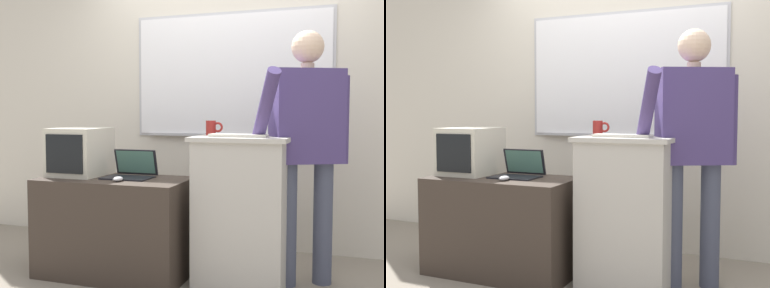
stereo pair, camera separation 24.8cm
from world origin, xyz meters
TOP-DOWN VIEW (x-y plane):
  - back_wall at (0.00, 1.35)m, footprint 6.40×0.17m
  - lectern_podium at (0.31, 0.36)m, footprint 0.65×0.43m
  - side_desk at (-0.60, 0.29)m, footprint 1.07×0.58m
  - person_presenter at (0.72, 0.53)m, footprint 0.64×0.73m
  - laptop at (-0.51, 0.37)m, footprint 0.34×0.29m
  - wireless_keyboard at (0.30, 0.31)m, footprint 0.38×0.12m
  - computer_mouse_by_laptop at (-0.50, 0.15)m, footprint 0.06×0.10m
  - crt_monitor at (-0.92, 0.35)m, footprint 0.37×0.42m
  - coffee_mug at (0.06, 0.51)m, footprint 0.12×0.07m

SIDE VIEW (x-z plane):
  - side_desk at x=-0.60m, z-range 0.00..0.71m
  - lectern_podium at x=0.31m, z-range 0.00..1.02m
  - computer_mouse_by_laptop at x=-0.50m, z-range 0.71..0.74m
  - laptop at x=-0.51m, z-range 0.67..0.87m
  - crt_monitor at x=-0.92m, z-range 0.71..1.06m
  - person_presenter at x=0.72m, z-range 0.15..1.88m
  - wireless_keyboard at x=0.30m, z-range 1.02..1.04m
  - coffee_mug at x=0.06m, z-range 1.02..1.12m
  - back_wall at x=0.00m, z-range 0.00..2.96m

